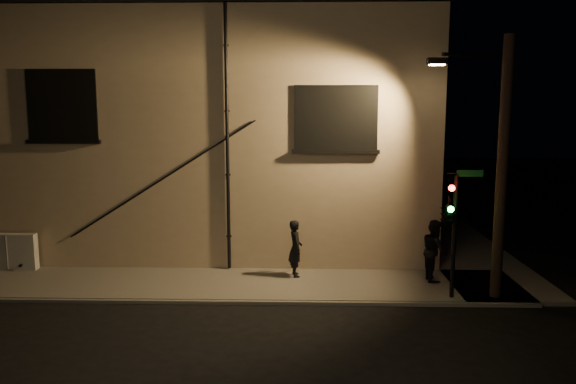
{
  "coord_description": "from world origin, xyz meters",
  "views": [
    {
      "loc": [
        0.56,
        -14.67,
        5.32
      ],
      "look_at": [
        0.14,
        1.8,
        2.83
      ],
      "focal_mm": 35.0,
      "sensor_mm": 36.0,
      "label": 1
    }
  ],
  "objects_px": {
    "streetlamp_pole": "(498,163)",
    "utility_cabinet": "(9,252)",
    "pedestrian_b": "(435,250)",
    "pedestrian_a": "(295,248)",
    "traffic_signal": "(449,213)"
  },
  "relations": [
    {
      "from": "pedestrian_a",
      "to": "streetlamp_pole",
      "type": "distance_m",
      "value": 6.39
    },
    {
      "from": "pedestrian_a",
      "to": "streetlamp_pole",
      "type": "height_order",
      "value": "streetlamp_pole"
    },
    {
      "from": "pedestrian_a",
      "to": "pedestrian_b",
      "type": "xyz_separation_m",
      "value": [
        4.2,
        -0.32,
        0.05
      ]
    },
    {
      "from": "utility_cabinet",
      "to": "streetlamp_pole",
      "type": "xyz_separation_m",
      "value": [
        14.75,
        -2.17,
        3.12
      ]
    },
    {
      "from": "pedestrian_a",
      "to": "traffic_signal",
      "type": "relative_size",
      "value": 0.5
    },
    {
      "from": "pedestrian_b",
      "to": "pedestrian_a",
      "type": "bearing_deg",
      "value": 84.47
    },
    {
      "from": "streetlamp_pole",
      "to": "utility_cabinet",
      "type": "bearing_deg",
      "value": 171.61
    },
    {
      "from": "traffic_signal",
      "to": "streetlamp_pole",
      "type": "height_order",
      "value": "streetlamp_pole"
    },
    {
      "from": "utility_cabinet",
      "to": "traffic_signal",
      "type": "xyz_separation_m",
      "value": [
        13.41,
        -2.46,
        1.8
      ]
    },
    {
      "from": "pedestrian_b",
      "to": "utility_cabinet",
      "type": "bearing_deg",
      "value": 85.38
    },
    {
      "from": "pedestrian_a",
      "to": "traffic_signal",
      "type": "bearing_deg",
      "value": -127.06
    },
    {
      "from": "traffic_signal",
      "to": "utility_cabinet",
      "type": "bearing_deg",
      "value": 169.61
    },
    {
      "from": "pedestrian_a",
      "to": "pedestrian_b",
      "type": "height_order",
      "value": "pedestrian_b"
    },
    {
      "from": "streetlamp_pole",
      "to": "pedestrian_b",
      "type": "bearing_deg",
      "value": 133.17
    },
    {
      "from": "pedestrian_b",
      "to": "streetlamp_pole",
      "type": "relative_size",
      "value": 0.26
    }
  ]
}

